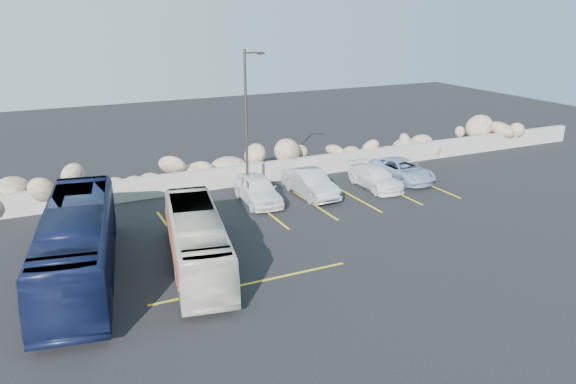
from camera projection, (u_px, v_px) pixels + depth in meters
name	position (u px, v px, depth m)	size (l,w,h in m)	color
ground	(279.00, 280.00, 21.66)	(90.00, 90.00, 0.00)	black
seawall	(190.00, 182.00, 31.75)	(60.00, 0.40, 1.20)	gray
riprap_pile	(184.00, 165.00, 32.56)	(54.00, 2.80, 2.60)	#867058
parking_lines	(316.00, 215.00, 28.33)	(18.16, 9.36, 0.01)	gold
lamppost	(247.00, 121.00, 29.49)	(1.14, 0.18, 8.00)	#32302C
vintage_bus	(197.00, 241.00, 22.34)	(1.97, 8.44, 2.35)	beige
tour_coach	(78.00, 244.00, 21.29)	(2.45, 10.46, 2.91)	#101738
car_a	(258.00, 189.00, 29.99)	(1.75, 4.36, 1.48)	white
car_b	(310.00, 183.00, 31.08)	(1.53, 4.37, 1.44)	#B1B1B6
car_c	(375.00, 178.00, 32.50)	(1.72, 4.23, 1.23)	white
car_d	(402.00, 170.00, 33.89)	(2.11, 4.58, 1.27)	#8CA1C7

